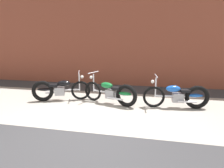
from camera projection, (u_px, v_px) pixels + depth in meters
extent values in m
plane|color=#38383A|center=(88.00, 133.00, 4.15)|extent=(80.00, 80.00, 0.00)
cube|color=#9E998E|center=(106.00, 107.00, 5.83)|extent=(36.00, 3.50, 0.01)
cube|color=brown|center=(123.00, 20.00, 8.46)|extent=(36.00, 0.50, 6.05)
torus|color=black|center=(81.00, 90.00, 6.52)|extent=(0.67, 0.31, 0.68)
torus|color=black|center=(43.00, 91.00, 6.34)|extent=(0.73, 0.37, 0.73)
cylinder|color=silver|center=(62.00, 90.00, 6.42)|extent=(1.18, 0.47, 0.06)
cube|color=#99999E|center=(60.00, 91.00, 6.42)|extent=(0.38, 0.32, 0.28)
ellipsoid|color=black|center=(64.00, 83.00, 6.38)|extent=(0.48, 0.33, 0.20)
ellipsoid|color=black|center=(44.00, 89.00, 6.33)|extent=(0.47, 0.32, 0.10)
cube|color=black|center=(53.00, 85.00, 6.34)|extent=(0.33, 0.28, 0.08)
cylinder|color=silver|center=(79.00, 82.00, 6.45)|extent=(0.06, 0.06, 0.62)
cylinder|color=silver|center=(79.00, 72.00, 6.37)|extent=(0.23, 0.56, 0.03)
sphere|color=white|center=(82.00, 77.00, 6.42)|extent=(0.11, 0.11, 0.11)
cylinder|color=silver|center=(53.00, 93.00, 6.55)|extent=(0.54, 0.24, 0.06)
torus|color=black|center=(93.00, 91.00, 6.42)|extent=(0.67, 0.29, 0.68)
torus|color=black|center=(126.00, 96.00, 5.78)|extent=(0.73, 0.36, 0.73)
cylinder|color=silver|center=(109.00, 93.00, 6.10)|extent=(1.19, 0.45, 0.06)
cube|color=#99999E|center=(111.00, 94.00, 6.06)|extent=(0.37, 0.31, 0.28)
ellipsoid|color=#197A38|center=(107.00, 85.00, 6.08)|extent=(0.48, 0.32, 0.20)
ellipsoid|color=#197A38|center=(125.00, 94.00, 5.79)|extent=(0.47, 0.31, 0.10)
cube|color=black|center=(116.00, 88.00, 5.92)|extent=(0.33, 0.28, 0.08)
cylinder|color=silver|center=(94.00, 83.00, 6.34)|extent=(0.06, 0.06, 0.62)
cylinder|color=silver|center=(93.00, 72.00, 6.26)|extent=(0.22, 0.56, 0.03)
sphere|color=white|center=(91.00, 77.00, 6.34)|extent=(0.11, 0.11, 0.11)
cylinder|color=silver|center=(115.00, 99.00, 5.84)|extent=(0.54, 0.23, 0.06)
torus|color=black|center=(154.00, 97.00, 5.74)|extent=(0.68, 0.15, 0.68)
torus|color=black|center=(197.00, 97.00, 5.61)|extent=(0.74, 0.20, 0.73)
cylinder|color=silver|center=(175.00, 96.00, 5.67)|extent=(1.23, 0.18, 0.06)
cube|color=#99999E|center=(178.00, 98.00, 5.67)|extent=(0.34, 0.25, 0.28)
ellipsoid|color=blue|center=(173.00, 89.00, 5.62)|extent=(0.46, 0.23, 0.20)
ellipsoid|color=blue|center=(195.00, 95.00, 5.60)|extent=(0.46, 0.22, 0.10)
cube|color=black|center=(185.00, 91.00, 5.60)|extent=(0.30, 0.23, 0.08)
cylinder|color=silver|center=(156.00, 87.00, 5.67)|extent=(0.05, 0.05, 0.62)
cylinder|color=silver|center=(156.00, 76.00, 5.59)|extent=(0.09, 0.58, 0.03)
sphere|color=white|center=(153.00, 82.00, 5.64)|extent=(0.11, 0.11, 0.11)
cylinder|color=silver|center=(187.00, 102.00, 5.52)|extent=(0.55, 0.12, 0.06)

